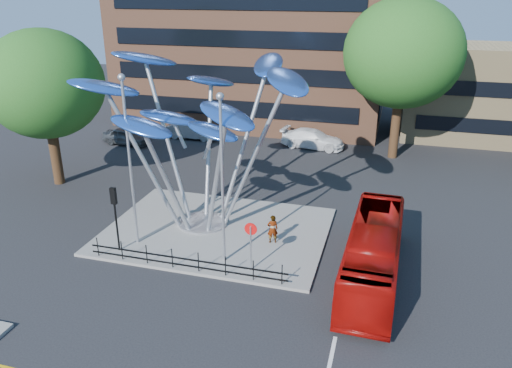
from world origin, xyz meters
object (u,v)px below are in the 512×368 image
(tree_right, at_px, (403,54))
(red_bus, at_px, (373,253))
(street_lamp_right, at_px, (222,166))
(parked_car_right, at_px, (313,139))
(tree_left, at_px, (44,85))
(leaf_sculpture, at_px, (198,106))
(street_lamp_left, at_px, (128,148))
(no_entry_sign_island, at_px, (251,238))
(traffic_light_island, at_px, (115,206))
(parked_car_left, at_px, (127,136))
(parked_car_mid, at_px, (193,130))
(pedestrian, at_px, (273,229))

(tree_right, bearing_deg, red_bus, -91.40)
(street_lamp_right, bearing_deg, parked_car_right, 87.20)
(street_lamp_right, bearing_deg, red_bus, 4.39)
(tree_left, distance_m, leaf_sculpture, 12.38)
(tree_right, xyz_separation_m, parked_car_right, (-6.54, 0.73, -7.27))
(street_lamp_left, bearing_deg, no_entry_sign_island, -8.61)
(parked_car_right, bearing_deg, red_bus, -155.74)
(red_bus, bearing_deg, traffic_light_island, -173.66)
(traffic_light_island, bearing_deg, no_entry_sign_island, 0.13)
(tree_right, height_order, leaf_sculpture, tree_right)
(tree_left, xyz_separation_m, traffic_light_island, (9.00, -7.50, -4.18))
(tree_right, distance_m, leaf_sculpture, 18.37)
(parked_car_left, distance_m, parked_car_mid, 5.73)
(traffic_light_island, relative_size, pedestrian, 2.19)
(tree_left, distance_m, no_entry_sign_island, 18.35)
(tree_right, relative_size, tree_left, 1.17)
(red_bus, distance_m, parked_car_left, 26.69)
(parked_car_right, bearing_deg, street_lamp_left, 169.45)
(traffic_light_island, distance_m, red_bus, 12.66)
(street_lamp_right, bearing_deg, no_entry_sign_island, -17.87)
(traffic_light_island, bearing_deg, red_bus, 4.74)
(tree_right, height_order, red_bus, tree_right)
(pedestrian, bearing_deg, traffic_light_island, -1.40)
(traffic_light_island, xyz_separation_m, parked_car_right, (6.46, 20.23, -1.85))
(tree_right, bearing_deg, street_lamp_left, -124.05)
(parked_car_right, bearing_deg, traffic_light_island, 168.96)
(traffic_light_island, relative_size, parked_car_mid, 0.72)
(leaf_sculpture, xyz_separation_m, red_bus, (9.62, -3.14, -5.53))
(parked_car_left, distance_m, parked_car_right, 15.85)
(street_lamp_right, relative_size, no_entry_sign_island, 3.39)
(traffic_light_island, distance_m, no_entry_sign_island, 7.05)
(street_lamp_left, distance_m, traffic_light_island, 2.96)
(tree_right, relative_size, parked_car_right, 2.29)
(street_lamp_right, xyz_separation_m, no_entry_sign_island, (1.50, -0.48, -3.28))
(pedestrian, distance_m, parked_car_mid, 20.62)
(tree_left, bearing_deg, parked_car_mid, 69.17)
(tree_left, distance_m, pedestrian, 17.95)
(no_entry_sign_island, bearing_deg, parked_car_right, 91.52)
(red_bus, relative_size, parked_car_mid, 2.02)
(tree_left, relative_size, no_entry_sign_island, 4.21)
(street_lamp_right, bearing_deg, tree_right, 68.46)
(traffic_light_island, relative_size, parked_car_left, 0.82)
(street_lamp_right, xyz_separation_m, pedestrian, (1.83, 2.42, -4.16))
(tree_left, bearing_deg, street_lamp_right, -25.77)
(street_lamp_left, distance_m, pedestrian, 8.36)
(traffic_light_island, height_order, parked_car_right, traffic_light_island)
(parked_car_mid, bearing_deg, parked_car_left, 124.91)
(leaf_sculpture, bearing_deg, pedestrian, -16.04)
(tree_right, height_order, street_lamp_right, tree_right)
(red_bus, xyz_separation_m, parked_car_mid, (-16.80, 18.94, -0.55))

